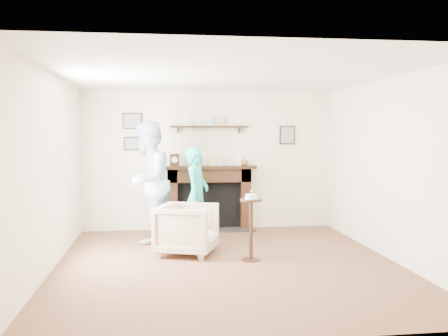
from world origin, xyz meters
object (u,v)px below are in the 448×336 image
(armchair, at_px, (187,254))
(woman, at_px, (197,242))
(pedestal_table, at_px, (251,217))
(man, at_px, (148,242))

(armchair, bearing_deg, woman, 5.20)
(woman, bearing_deg, pedestal_table, -130.68)
(armchair, distance_m, man, 1.08)
(woman, height_order, pedestal_table, pedestal_table)
(armchair, distance_m, woman, 0.81)
(man, relative_size, woman, 1.27)
(man, xyz_separation_m, pedestal_table, (1.42, -1.37, 0.60))
(pedestal_table, bearing_deg, man, 135.94)
(woman, bearing_deg, man, 102.56)
(armchair, height_order, man, man)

